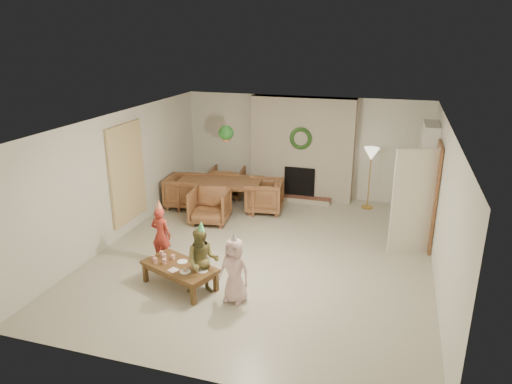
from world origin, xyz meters
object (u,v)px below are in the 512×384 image
at_px(child_pink, 234,270).
at_px(dining_chair_near, 210,206).
at_px(dining_table, 219,195).
at_px(child_red, 161,235).
at_px(dining_chair_far, 228,182).
at_px(child_plaid, 202,261).
at_px(dining_chair_right, 264,196).
at_px(dining_chair_left, 184,191).
at_px(coffee_table_top, 179,267).

bearing_deg(child_pink, dining_chair_near, 129.13).
relative_size(dining_table, dining_chair_near, 2.34).
xyz_separation_m(dining_table, child_red, (-0.01, -2.83, 0.19)).
height_order(dining_table, dining_chair_far, dining_chair_far).
distance_m(dining_chair_near, child_plaid, 2.93).
bearing_deg(dining_chair_near, child_pink, -68.36).
height_order(dining_chair_near, dining_chair_right, same).
height_order(dining_chair_left, child_pink, child_pink).
bearing_deg(dining_chair_far, child_red, 84.21).
bearing_deg(child_red, dining_chair_near, -89.58).
height_order(dining_chair_far, child_pink, child_pink).
bearing_deg(dining_chair_far, dining_table, 90.00).
xyz_separation_m(dining_table, coffee_table_top, (0.67, -3.53, 0.01)).
bearing_deg(dining_chair_right, dining_chair_far, -128.66).
xyz_separation_m(coffee_table_top, child_plaid, (0.44, -0.07, 0.20)).
bearing_deg(dining_table, dining_chair_near, -90.00).
bearing_deg(coffee_table_top, dining_chair_left, 135.17).
relative_size(coffee_table_top, child_pink, 1.19).
bearing_deg(dining_chair_left, child_plaid, -157.97).
xyz_separation_m(dining_table, dining_chair_right, (1.05, 0.13, 0.04)).
height_order(dining_chair_near, dining_chair_left, same).
bearing_deg(dining_chair_far, child_pink, 104.22).
bearing_deg(child_pink, dining_chair_left, 135.41).
xyz_separation_m(dining_chair_near, dining_chair_right, (0.95, 0.98, 0.00)).
distance_m(dining_table, child_pink, 4.04).
height_order(dining_table, child_pink, child_pink).
distance_m(dining_chair_right, child_red, 3.15).
bearing_deg(dining_chair_left, coffee_table_top, -163.37).
bearing_deg(dining_chair_near, dining_chair_far, 90.00).
relative_size(dining_chair_far, dining_chair_left, 1.00).
relative_size(dining_table, coffee_table_top, 1.56).
xyz_separation_m(dining_chair_left, child_plaid, (1.96, -3.49, 0.18)).
relative_size(dining_chair_right, coffee_table_top, 0.67).
bearing_deg(dining_chair_left, child_red, -170.30).
distance_m(dining_chair_left, child_red, 2.85).
distance_m(dining_chair_left, dining_chair_right, 1.91).
distance_m(child_plaid, child_pink, 0.56).
relative_size(dining_chair_near, dining_chair_right, 1.00).
bearing_deg(dining_chair_far, dining_chair_left, 45.00).
xyz_separation_m(child_red, child_pink, (1.68, -0.84, -0.00)).
xyz_separation_m(dining_chair_right, child_plaid, (0.06, -3.73, 0.18)).
bearing_deg(dining_table, child_plaid, -80.06).
xyz_separation_m(dining_table, child_plaid, (1.11, -3.59, 0.21)).
bearing_deg(dining_chair_right, dining_chair_left, -90.00).
distance_m(dining_table, dining_chair_left, 0.85).
bearing_deg(child_red, dining_chair_far, -84.63).
bearing_deg(dining_chair_right, dining_table, -90.00).
relative_size(dining_table, dining_chair_far, 2.34).
distance_m(dining_chair_right, coffee_table_top, 3.68).
relative_size(dining_chair_near, dining_chair_left, 1.00).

